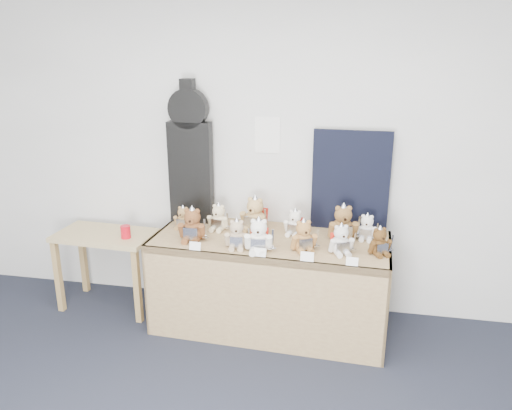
% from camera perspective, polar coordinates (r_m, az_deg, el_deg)
% --- Properties ---
extents(room_shell, '(6.00, 6.00, 6.00)m').
position_cam_1_polar(room_shell, '(4.15, 1.31, 7.98)').
color(room_shell, white).
rests_on(room_shell, floor).
extents(display_table, '(1.89, 0.86, 0.77)m').
position_cam_1_polar(display_table, '(3.95, 1.42, -6.45)').
color(display_table, '#856343').
rests_on(display_table, floor).
extents(side_table, '(0.86, 0.51, 0.69)m').
position_cam_1_polar(side_table, '(4.53, -16.75, -4.55)').
color(side_table, '#9F8655').
rests_on(side_table, floor).
extents(guitar_case, '(0.37, 0.11, 1.20)m').
position_cam_1_polar(guitar_case, '(4.22, -7.53, 5.77)').
color(guitar_case, black).
rests_on(guitar_case, display_table).
extents(navy_board, '(0.62, 0.05, 0.83)m').
position_cam_1_polar(navy_board, '(4.09, 10.74, 2.68)').
color(navy_board, black).
rests_on(navy_board, display_table).
extents(red_cup, '(0.08, 0.08, 0.11)m').
position_cam_1_polar(red_cup, '(4.31, -14.68, -2.99)').
color(red_cup, red).
rests_on(red_cup, side_table).
extents(teddy_front_far_left, '(0.24, 0.20, 0.30)m').
position_cam_1_polar(teddy_front_far_left, '(3.91, -7.28, -2.39)').
color(teddy_front_far_left, brown).
rests_on(teddy_front_far_left, display_table).
extents(teddy_front_left, '(0.21, 0.18, 0.25)m').
position_cam_1_polar(teddy_front_left, '(3.75, -2.21, -3.46)').
color(teddy_front_left, tan).
rests_on(teddy_front_left, display_table).
extents(teddy_front_centre, '(0.24, 0.21, 0.29)m').
position_cam_1_polar(teddy_front_centre, '(3.67, 0.31, -3.66)').
color(teddy_front_centre, white).
rests_on(teddy_front_centre, display_table).
extents(teddy_front_right, '(0.22, 0.21, 0.27)m').
position_cam_1_polar(teddy_front_right, '(3.71, 5.46, -3.65)').
color(teddy_front_right, '#A16F3D').
rests_on(teddy_front_right, display_table).
extents(teddy_front_far_right, '(0.21, 0.20, 0.25)m').
position_cam_1_polar(teddy_front_far_right, '(3.70, 9.68, -4.03)').
color(teddy_front_far_right, silver).
rests_on(teddy_front_far_right, display_table).
extents(teddy_front_end, '(0.19, 0.19, 0.23)m').
position_cam_1_polar(teddy_front_end, '(3.74, 13.94, -4.15)').
color(teddy_front_end, '#52361C').
rests_on(teddy_front_end, display_table).
extents(teddy_back_left, '(0.20, 0.17, 0.25)m').
position_cam_1_polar(teddy_back_left, '(4.12, -4.31, -1.51)').
color(teddy_back_left, beige).
rests_on(teddy_back_left, display_table).
extents(teddy_back_centre_left, '(0.26, 0.25, 0.32)m').
position_cam_1_polar(teddy_back_centre_left, '(4.08, -0.13, -1.23)').
color(teddy_back_centre_left, tan).
rests_on(teddy_back_centre_left, display_table).
extents(teddy_back_centre_right, '(0.19, 0.18, 0.24)m').
position_cam_1_polar(teddy_back_centre_right, '(4.02, 4.46, -2.11)').
color(teddy_back_centre_right, white).
rests_on(teddy_back_centre_right, display_table).
extents(teddy_back_right, '(0.27, 0.24, 0.32)m').
position_cam_1_polar(teddy_back_right, '(3.94, 9.92, -2.20)').
color(teddy_back_right, brown).
rests_on(teddy_back_right, display_table).
extents(teddy_back_end, '(0.19, 0.16, 0.23)m').
position_cam_1_polar(teddy_back_end, '(4.00, 12.53, -2.59)').
color(teddy_back_end, silver).
rests_on(teddy_back_end, display_table).
extents(teddy_back_far_left, '(0.17, 0.15, 0.21)m').
position_cam_1_polar(teddy_back_far_left, '(4.19, -8.33, -1.51)').
color(teddy_back_far_left, olive).
rests_on(teddy_back_far_left, display_table).
extents(entry_card_a, '(0.09, 0.02, 0.06)m').
position_cam_1_polar(entry_card_a, '(3.75, -6.98, -4.68)').
color(entry_card_a, white).
rests_on(entry_card_a, display_table).
extents(entry_card_b, '(0.09, 0.02, 0.06)m').
position_cam_1_polar(entry_card_b, '(3.61, 0.44, -5.43)').
color(entry_card_b, white).
rests_on(entry_card_b, display_table).
extents(entry_card_c, '(0.10, 0.02, 0.07)m').
position_cam_1_polar(entry_card_c, '(3.55, 5.87, -5.89)').
color(entry_card_c, white).
rests_on(entry_card_c, display_table).
extents(entry_card_d, '(0.08, 0.02, 0.06)m').
position_cam_1_polar(entry_card_d, '(3.53, 10.93, -6.36)').
color(entry_card_d, white).
rests_on(entry_card_d, display_table).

